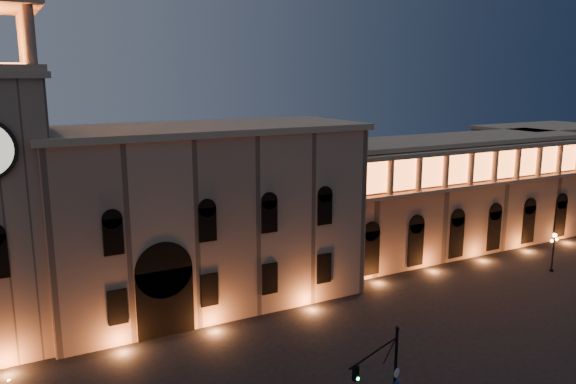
{
  "coord_description": "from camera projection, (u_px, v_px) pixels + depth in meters",
  "views": [
    {
      "loc": [
        -20.23,
        -28.85,
        22.13
      ],
      "look_at": [
        3.99,
        16.0,
        11.61
      ],
      "focal_mm": 35.0,
      "sensor_mm": 36.0,
      "label": 1
    }
  ],
  "objects": [
    {
      "name": "traffic_light",
      "position": [
        388.0,
        384.0,
        34.06
      ],
      "size": [
        5.02,
        2.13,
        7.29
      ],
      "rotation": [
        0.0,
        0.0,
        0.36
      ],
      "color": "black",
      "rests_on": "ground"
    },
    {
      "name": "street_lamp_near",
      "position": [
        553.0,
        249.0,
        64.41
      ],
      "size": [
        1.58,
        0.5,
        4.57
      ],
      "rotation": [
        0.0,
        0.0,
        0.15
      ],
      "color": "black",
      "rests_on": "ground"
    },
    {
      "name": "colonnade_wing",
      "position": [
        449.0,
        193.0,
        72.78
      ],
      "size": [
        40.6,
        11.5,
        14.5
      ],
      "color": "#8B6F59",
      "rests_on": "ground"
    },
    {
      "name": "government_building",
      "position": [
        205.0,
        216.0,
        54.91
      ],
      "size": [
        30.8,
        12.8,
        17.6
      ],
      "color": "#90745E",
      "rests_on": "ground"
    },
    {
      "name": "secondary_building",
      "position": [
        542.0,
        172.0,
        90.18
      ],
      "size": [
        20.0,
        12.0,
        14.0
      ],
      "primitive_type": "cube",
      "color": "#8B6F59",
      "rests_on": "ground"
    }
  ]
}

